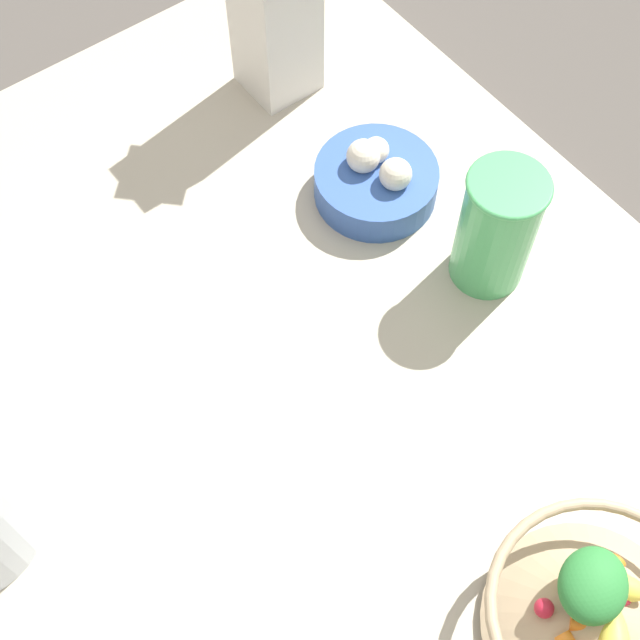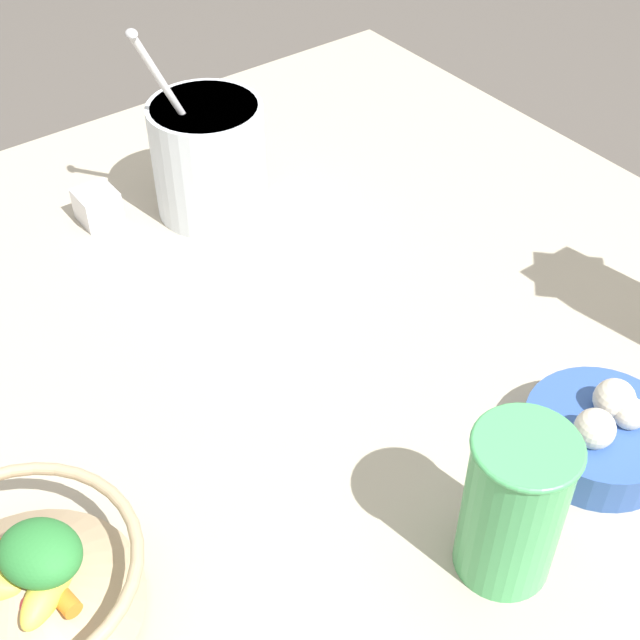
{
  "view_description": "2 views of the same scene",
  "coord_description": "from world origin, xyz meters",
  "px_view_note": "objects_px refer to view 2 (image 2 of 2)",
  "views": [
    {
      "loc": [
        -0.34,
        0.12,
        0.82
      ],
      "look_at": [
        -0.01,
        -0.13,
        0.09
      ],
      "focal_mm": 50.0,
      "sensor_mm": 36.0,
      "label": 1
    },
    {
      "loc": [
        -0.39,
        -0.56,
        0.65
      ],
      "look_at": [
        -0.05,
        -0.1,
        0.13
      ],
      "focal_mm": 50.0,
      "sensor_mm": 36.0,
      "label": 2
    }
  ],
  "objects_px": {
    "yogurt_tub": "(208,153)",
    "fruit_bowl": "(19,584)",
    "garlic_bowl": "(601,433)",
    "drinking_cup": "(514,504)",
    "spice_jar": "(98,207)"
  },
  "relations": [
    {
      "from": "yogurt_tub",
      "to": "drinking_cup",
      "type": "relative_size",
      "value": 1.7
    },
    {
      "from": "yogurt_tub",
      "to": "garlic_bowl",
      "type": "bearing_deg",
      "value": -81.72
    },
    {
      "from": "yogurt_tub",
      "to": "garlic_bowl",
      "type": "xyz_separation_m",
      "value": [
        0.08,
        -0.52,
        -0.05
      ]
    },
    {
      "from": "drinking_cup",
      "to": "fruit_bowl",
      "type": "bearing_deg",
      "value": 150.74
    },
    {
      "from": "yogurt_tub",
      "to": "drinking_cup",
      "type": "distance_m",
      "value": 0.56
    },
    {
      "from": "spice_jar",
      "to": "garlic_bowl",
      "type": "relative_size",
      "value": 0.33
    },
    {
      "from": "drinking_cup",
      "to": "garlic_bowl",
      "type": "height_order",
      "value": "drinking_cup"
    },
    {
      "from": "yogurt_tub",
      "to": "drinking_cup",
      "type": "height_order",
      "value": "yogurt_tub"
    },
    {
      "from": "fruit_bowl",
      "to": "spice_jar",
      "type": "xyz_separation_m",
      "value": [
        0.27,
        0.43,
        -0.02
      ]
    },
    {
      "from": "spice_jar",
      "to": "garlic_bowl",
      "type": "height_order",
      "value": "garlic_bowl"
    },
    {
      "from": "yogurt_tub",
      "to": "drinking_cup",
      "type": "xyz_separation_m",
      "value": [
        -0.07,
        -0.55,
        -0.0
      ]
    },
    {
      "from": "yogurt_tub",
      "to": "fruit_bowl",
      "type": "bearing_deg",
      "value": -136.3
    },
    {
      "from": "fruit_bowl",
      "to": "garlic_bowl",
      "type": "xyz_separation_m",
      "value": [
        0.47,
        -0.15,
        -0.02
      ]
    },
    {
      "from": "fruit_bowl",
      "to": "yogurt_tub",
      "type": "height_order",
      "value": "yogurt_tub"
    },
    {
      "from": "fruit_bowl",
      "to": "yogurt_tub",
      "type": "distance_m",
      "value": 0.54
    }
  ]
}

